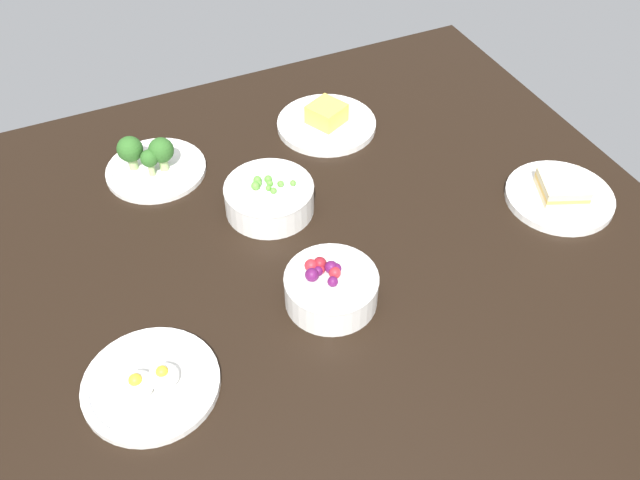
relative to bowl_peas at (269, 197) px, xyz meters
The scene contains 7 objects.
dining_table 14.31cm from the bowl_peas, 72.07° to the right, with size 124.23×114.23×4.00cm, color black.
bowl_peas is the anchor object (origin of this frame).
plate_cheese 27.15cm from the bowl_peas, 42.95° to the left, with size 20.25×20.25×5.35cm.
plate_eggs 40.86cm from the bowl_peas, 136.27° to the right, with size 19.79×19.79×4.72cm.
plate_sandwich 52.97cm from the bowl_peas, 21.77° to the right, with size 19.61×19.61×4.62cm.
plate_broccoli 25.01cm from the bowl_peas, 130.73° to the left, with size 18.96×18.96×7.94cm.
bowl_berries 24.05cm from the bowl_peas, 87.96° to the right, with size 14.94×14.94×7.47cm.
Camera 1 is at (-35.53, -77.90, 91.45)cm, focal length 40.13 mm.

